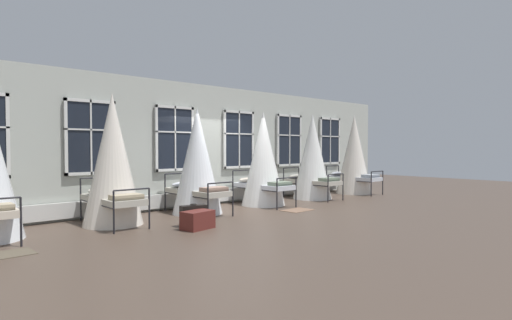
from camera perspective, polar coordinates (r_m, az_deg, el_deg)
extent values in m
plane|color=#4C3D33|center=(11.14, -2.69, -6.84)|extent=(31.13, 31.13, 0.00)
cube|color=#B2B7AD|center=(12.08, -6.79, 2.04)|extent=(16.56, 0.10, 3.45)
cube|color=silver|center=(9.93, -30.94, 2.85)|extent=(0.07, 0.06, 1.75)
cube|color=black|center=(10.39, -21.76, 2.92)|extent=(1.18, 0.02, 1.75)
cube|color=silver|center=(10.41, -21.70, -1.71)|extent=(1.18, 0.06, 0.07)
cube|color=silver|center=(10.44, -21.81, 7.54)|extent=(1.18, 0.06, 0.07)
cube|color=silver|center=(10.21, -24.68, 2.91)|extent=(0.07, 0.06, 1.75)
cube|color=silver|center=(10.60, -18.93, 2.93)|extent=(0.07, 0.06, 1.75)
cube|color=silver|center=(10.39, -21.76, 2.92)|extent=(0.04, 0.06, 1.75)
cube|color=silver|center=(10.40, -21.77, 3.89)|extent=(1.18, 0.06, 0.04)
cube|color=black|center=(11.38, -11.09, 2.91)|extent=(1.18, 0.02, 1.75)
cube|color=silver|center=(11.39, -11.06, -1.32)|extent=(1.18, 0.06, 0.07)
cube|color=silver|center=(11.42, -11.11, 7.13)|extent=(1.18, 0.06, 0.07)
cube|color=silver|center=(11.10, -13.55, 2.92)|extent=(0.07, 0.06, 1.75)
cube|color=silver|center=(11.67, -8.75, 2.89)|extent=(0.07, 0.06, 1.75)
cube|color=silver|center=(11.38, -11.09, 2.91)|extent=(0.04, 0.06, 1.75)
cube|color=silver|center=(11.38, -11.09, 3.79)|extent=(1.18, 0.06, 0.04)
cube|color=black|center=(12.69, -2.36, 2.82)|extent=(1.18, 0.02, 1.75)
cube|color=silver|center=(12.70, -2.36, -0.97)|extent=(1.18, 0.06, 0.07)
cube|color=silver|center=(12.73, -2.37, 6.61)|extent=(1.18, 0.06, 0.07)
cube|color=silver|center=(12.34, -4.35, 2.85)|extent=(0.07, 0.06, 1.75)
cube|color=silver|center=(13.05, -0.49, 2.80)|extent=(0.07, 0.06, 1.75)
cube|color=silver|center=(12.69, -2.36, 2.82)|extent=(0.04, 0.06, 1.75)
cube|color=silver|center=(12.69, -2.36, 3.61)|extent=(1.18, 0.06, 0.04)
cube|color=black|center=(14.23, 4.60, 2.71)|extent=(1.18, 0.02, 1.75)
cube|color=silver|center=(14.24, 4.59, -0.68)|extent=(1.18, 0.06, 0.07)
cube|color=silver|center=(14.27, 4.61, 6.08)|extent=(1.18, 0.06, 0.07)
cube|color=silver|center=(13.83, 3.02, 2.74)|extent=(0.07, 0.06, 1.75)
cube|color=silver|center=(14.64, 6.09, 2.68)|extent=(0.07, 0.06, 1.75)
cube|color=silver|center=(14.23, 4.60, 2.71)|extent=(0.04, 0.06, 1.75)
cube|color=silver|center=(14.23, 4.60, 3.41)|extent=(1.18, 0.06, 0.04)
cube|color=black|center=(15.94, 10.13, 2.59)|extent=(1.18, 0.02, 1.75)
cube|color=silver|center=(15.95, 10.11, -0.43)|extent=(1.18, 0.06, 0.07)
cube|color=silver|center=(15.98, 10.15, 5.60)|extent=(1.18, 0.06, 0.07)
cube|color=silver|center=(15.51, 8.87, 2.62)|extent=(0.07, 0.06, 1.75)
cube|color=silver|center=(16.39, 11.32, 2.56)|extent=(0.07, 0.06, 1.75)
cube|color=silver|center=(15.94, 10.13, 2.59)|extent=(0.04, 0.06, 1.75)
cube|color=silver|center=(15.95, 10.13, 3.22)|extent=(1.18, 0.06, 0.04)
cube|color=silver|center=(12.06, -6.40, -4.98)|extent=(11.83, 0.10, 0.36)
cylinder|color=black|center=(9.87, -31.77, -5.40)|extent=(0.04, 0.04, 0.96)
cylinder|color=black|center=(8.04, -29.59, -7.42)|extent=(0.04, 0.04, 0.83)
cylinder|color=black|center=(8.95, -30.80, -6.08)|extent=(0.07, 1.88, 0.03)
cylinder|color=black|center=(10.21, -22.95, -5.04)|extent=(0.04, 0.04, 0.96)
cylinder|color=black|center=(10.46, -19.09, -4.84)|extent=(0.04, 0.04, 0.96)
cylinder|color=black|center=(8.46, -18.97, -6.83)|extent=(0.04, 0.04, 0.83)
cylinder|color=black|center=(8.76, -14.46, -6.50)|extent=(0.04, 0.04, 0.83)
cylinder|color=black|center=(9.32, -21.15, -5.64)|extent=(0.07, 1.88, 0.03)
cylinder|color=black|center=(9.60, -16.99, -5.39)|extent=(0.07, 1.88, 0.03)
cylinder|color=black|center=(10.28, -21.03, -2.28)|extent=(0.74, 0.05, 0.03)
cylinder|color=black|center=(8.55, -16.70, -3.91)|extent=(0.74, 0.05, 0.03)
cube|color=#B7B2A3|center=(9.45, -19.04, -5.13)|extent=(0.80, 1.92, 0.13)
ellipsoid|color=silver|center=(10.08, -20.54, -3.95)|extent=(0.58, 0.41, 0.14)
cube|color=tan|center=(8.81, -17.39, -4.86)|extent=(0.62, 0.37, 0.10)
cone|color=silver|center=(9.38, -19.10, 0.11)|extent=(1.26, 1.26, 2.82)
cylinder|color=black|center=(11.13, -12.39, -4.38)|extent=(0.04, 0.04, 0.96)
cylinder|color=black|center=(11.52, -9.22, -4.16)|extent=(0.04, 0.04, 0.96)
cylinder|color=black|center=(9.58, -6.62, -5.74)|extent=(0.04, 0.04, 0.83)
cylinder|color=black|center=(10.03, -3.21, -5.39)|extent=(0.04, 0.04, 0.83)
cylinder|color=black|center=(10.34, -9.72, -4.82)|extent=(0.06, 1.88, 0.03)
cylinder|color=black|center=(10.76, -6.42, -4.55)|extent=(0.06, 1.88, 0.03)
cylinder|color=black|center=(11.28, -10.79, -1.84)|extent=(0.74, 0.04, 0.03)
cylinder|color=black|center=(9.76, -4.88, -3.14)|extent=(0.74, 0.04, 0.03)
cube|color=#B7B2A3|center=(10.54, -8.04, -4.34)|extent=(0.78, 1.91, 0.13)
ellipsoid|color=silver|center=(11.10, -10.12, -3.34)|extent=(0.58, 0.41, 0.14)
cube|color=gray|center=(9.98, -5.80, -4.01)|extent=(0.62, 0.37, 0.10)
cone|color=white|center=(10.48, -8.06, -0.10)|extent=(1.26, 1.26, 2.66)
cylinder|color=black|center=(12.43, -3.19, -3.70)|extent=(0.04, 0.04, 0.96)
cylinder|color=black|center=(12.90, -0.62, -3.50)|extent=(0.04, 0.04, 0.96)
cylinder|color=black|center=(11.04, 2.90, -4.74)|extent=(0.04, 0.04, 0.83)
cylinder|color=black|center=(11.56, 5.52, -4.44)|extent=(0.04, 0.04, 0.83)
cylinder|color=black|center=(11.71, -0.33, -4.02)|extent=(0.06, 1.88, 0.03)
cylinder|color=black|center=(12.21, 2.28, -3.78)|extent=(0.06, 1.88, 0.03)
cylinder|color=black|center=(12.63, -1.89, -1.42)|extent=(0.74, 0.04, 0.03)
cylinder|color=black|center=(11.26, 4.25, -2.48)|extent=(0.74, 0.04, 0.03)
cube|color=silver|center=(11.95, 1.00, -3.59)|extent=(0.78, 1.91, 0.13)
ellipsoid|color=beige|center=(12.46, -1.18, -2.75)|extent=(0.58, 0.41, 0.14)
cube|color=slate|center=(11.45, 3.31, -3.26)|extent=(0.62, 0.37, 0.10)
cone|color=white|center=(11.90, 1.00, 0.23)|extent=(1.26, 1.26, 2.69)
cylinder|color=black|center=(13.93, 3.81, -3.11)|extent=(0.04, 0.04, 0.96)
cylinder|color=black|center=(14.46, 5.88, -2.93)|extent=(0.04, 0.04, 0.96)
cylinder|color=black|center=(12.68, 9.87, -3.91)|extent=(0.04, 0.04, 0.83)
cylinder|color=black|center=(13.26, 11.87, -3.67)|extent=(0.04, 0.04, 0.83)
cylinder|color=black|center=(13.28, 6.70, -3.34)|extent=(0.06, 1.88, 0.03)
cylinder|color=black|center=(13.84, 8.74, -3.14)|extent=(0.06, 1.88, 0.03)
cylinder|color=black|center=(14.16, 4.87, -1.08)|extent=(0.74, 0.04, 0.03)
cylinder|color=black|center=(12.94, 10.90, -1.95)|extent=(0.74, 0.04, 0.03)
cube|color=#B7B2A3|center=(13.55, 7.74, -2.97)|extent=(0.79, 1.91, 0.13)
ellipsoid|color=#B7B2A3|center=(14.01, 5.58, -2.26)|extent=(0.58, 0.41, 0.14)
cube|color=slate|center=(13.11, 10.00, -2.64)|extent=(0.62, 0.37, 0.10)
cone|color=white|center=(13.51, 7.76, 0.50)|extent=(1.26, 1.26, 2.74)
cylinder|color=black|center=(15.63, 9.68, -2.60)|extent=(0.04, 0.04, 0.96)
cylinder|color=black|center=(16.21, 11.28, -2.45)|extent=(0.04, 0.04, 0.96)
cylinder|color=black|center=(14.56, 15.55, -3.21)|extent=(0.04, 0.04, 0.83)
cylinder|color=black|center=(15.19, 17.02, -3.02)|extent=(0.04, 0.04, 0.83)
cylinder|color=black|center=(15.07, 12.51, -2.76)|extent=(0.04, 1.88, 0.03)
cylinder|color=black|center=(15.68, 14.06, -2.60)|extent=(0.04, 1.88, 0.03)
cylinder|color=black|center=(15.89, 10.50, -0.79)|extent=(0.74, 0.04, 0.03)
cylinder|color=black|center=(14.84, 16.32, -1.51)|extent=(0.74, 0.04, 0.03)
cube|color=silver|center=(15.37, 13.30, -2.44)|extent=(0.77, 1.91, 0.13)
ellipsoid|color=silver|center=(15.76, 11.20, -1.83)|extent=(0.57, 0.40, 0.14)
cube|color=#8C939E|center=(14.99, 15.46, -2.13)|extent=(0.62, 0.36, 0.10)
cone|color=silver|center=(15.33, 13.33, 0.76)|extent=(1.26, 1.26, 2.81)
cube|color=brown|center=(7.64, -31.27, -11.06)|extent=(0.82, 0.59, 0.01)
cube|color=brown|center=(11.08, 5.70, -6.86)|extent=(0.82, 0.59, 0.01)
cube|color=black|center=(8.95, -8.60, -7.56)|extent=(0.59, 0.30, 0.44)
cube|color=tan|center=(9.04, -8.86, -7.46)|extent=(0.50, 0.10, 0.03)
torus|color=black|center=(8.91, -8.61, -6.07)|extent=(0.17, 0.17, 0.02)
cube|color=#5B231E|center=(8.61, -8.02, -8.15)|extent=(0.71, 0.52, 0.37)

